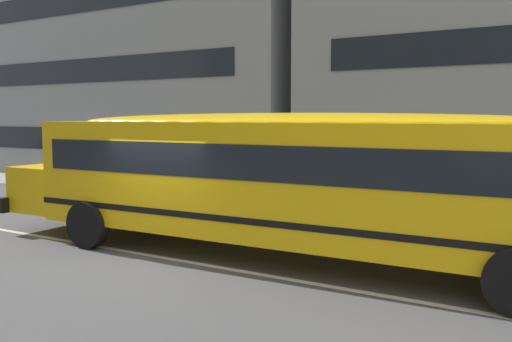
{
  "coord_description": "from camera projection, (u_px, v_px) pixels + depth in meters",
  "views": [
    {
      "loc": [
        7.65,
        -8.74,
        2.98
      ],
      "look_at": [
        1.96,
        0.63,
        1.9
      ],
      "focal_mm": 38.55,
      "sensor_mm": 36.0,
      "label": 1
    }
  ],
  "objects": [
    {
      "name": "ground_plane",
      "position": [
        162.0,
        257.0,
        11.68
      ],
      "size": [
        400.0,
        400.0,
        0.0
      ],
      "primitive_type": "plane",
      "color": "#4C4C4F"
    },
    {
      "name": "school_bus",
      "position": [
        278.0,
        173.0,
        11.47
      ],
      "size": [
        13.79,
        3.3,
        3.07
      ],
      "rotation": [
        0.0,
        0.0,
        3.18
      ],
      "color": "yellow",
      "rests_on": "ground_plane"
    },
    {
      "name": "apartment_block_far_left",
      "position": [
        154.0,
        19.0,
        29.54
      ],
      "size": [
        20.23,
        10.02,
        16.5
      ],
      "color": "gray",
      "rests_on": "ground_plane"
    },
    {
      "name": "sidewalk_far",
      "position": [
        316.0,
        207.0,
        18.26
      ],
      "size": [
        120.0,
        3.0,
        0.01
      ],
      "primitive_type": "cube",
      "color": "gray",
      "rests_on": "ground_plane"
    },
    {
      "name": "lane_centreline",
      "position": [
        162.0,
        257.0,
        11.68
      ],
      "size": [
        110.0,
        0.16,
        0.01
      ],
      "primitive_type": "cube",
      "color": "silver",
      "rests_on": "ground_plane"
    }
  ]
}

